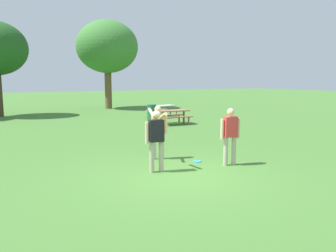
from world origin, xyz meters
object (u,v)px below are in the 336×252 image
at_px(person_catcher, 156,136).
at_px(picnic_table_far, 163,109).
at_px(person_thrower, 230,133).
at_px(person_bystander, 158,128).
at_px(tree_slender_mid, 107,47).
at_px(trash_can_further_along, 152,112).
at_px(picnic_table_near, 173,114).
at_px(frisbee, 197,161).

height_order(person_catcher, picnic_table_far, person_catcher).
xyz_separation_m(person_thrower, person_catcher, (-2.16, 0.40, 0.02)).
height_order(person_bystander, tree_slender_mid, tree_slender_mid).
bearing_deg(trash_can_further_along, person_catcher, -115.77).
bearing_deg(picnic_table_near, person_bystander, -123.35).
xyz_separation_m(picnic_table_near, picnic_table_far, (1.08, 3.17, 0.00)).
distance_m(person_bystander, tree_slender_mid, 18.76).
bearing_deg(trash_can_further_along, frisbee, -108.84).
bearing_deg(picnic_table_near, tree_slender_mid, 89.29).
bearing_deg(picnic_table_far, person_thrower, -109.34).
distance_m(frisbee, picnic_table_far, 11.76).
distance_m(person_bystander, frisbee, 1.56).
height_order(person_catcher, tree_slender_mid, tree_slender_mid).
height_order(person_bystander, frisbee, person_bystander).
bearing_deg(picnic_table_near, person_catcher, -122.75).
height_order(person_catcher, person_bystander, same).
distance_m(person_catcher, trash_can_further_along, 11.29).
distance_m(person_bystander, trash_can_further_along, 9.86).
xyz_separation_m(frisbee, picnic_table_far, (4.65, 10.79, 0.55)).
distance_m(frisbee, trash_can_further_along, 10.37).
bearing_deg(trash_can_further_along, picnic_table_far, 37.02).
bearing_deg(person_thrower, picnic_table_far, 70.66).
xyz_separation_m(picnic_table_near, trash_can_further_along, (-0.23, 2.18, -0.08)).
bearing_deg(person_thrower, tree_slender_mid, 80.89).
height_order(person_catcher, trash_can_further_along, person_catcher).
distance_m(trash_can_further_along, tree_slender_mid, 9.94).
relative_size(person_bystander, picnic_table_far, 0.82).
bearing_deg(picnic_table_far, picnic_table_near, -108.80).
bearing_deg(picnic_table_far, trash_can_further_along, -142.98).
bearing_deg(picnic_table_far, frisbee, -113.33).
bearing_deg(person_catcher, tree_slender_mid, 74.49).
bearing_deg(trash_can_further_along, picnic_table_near, -84.02).
xyz_separation_m(person_catcher, person_bystander, (0.70, 1.25, 0.00)).
relative_size(person_thrower, picnic_table_near, 0.91).
distance_m(frisbee, picnic_table_near, 8.44).
height_order(picnic_table_far, tree_slender_mid, tree_slender_mid).
bearing_deg(tree_slender_mid, picnic_table_far, -83.14).
bearing_deg(person_catcher, frisbee, 12.87).
height_order(person_bystander, picnic_table_far, person_bystander).
distance_m(frisbee, tree_slender_mid, 19.64).
relative_size(person_thrower, frisbee, 6.72).
xyz_separation_m(person_bystander, picnic_table_near, (4.43, 6.73, -0.40)).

